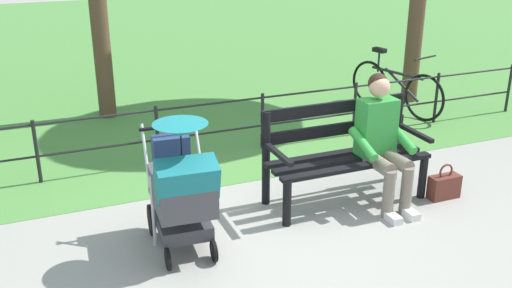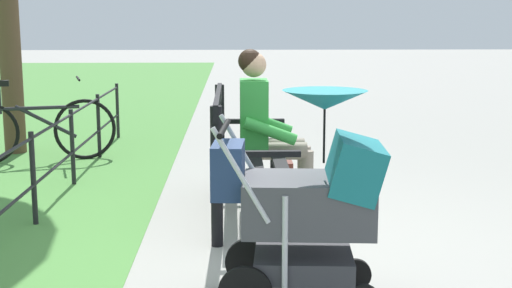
% 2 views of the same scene
% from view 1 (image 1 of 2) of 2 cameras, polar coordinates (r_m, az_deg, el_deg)
% --- Properties ---
extents(ground_plane, '(60.00, 60.00, 0.00)m').
position_cam_1_polar(ground_plane, '(5.56, 1.16, -7.14)').
color(ground_plane, '#9E9B93').
extents(grass_lawn, '(40.00, 16.00, 0.01)m').
position_cam_1_polar(grass_lawn, '(13.69, -13.94, 9.44)').
color(grass_lawn, '#518E42').
rests_on(grass_lawn, ground).
extents(park_bench, '(1.60, 0.60, 0.96)m').
position_cam_1_polar(park_bench, '(5.80, 8.45, -0.45)').
color(park_bench, black).
rests_on(park_bench, ground).
extents(person_on_bench, '(0.53, 0.74, 1.28)m').
position_cam_1_polar(person_on_bench, '(5.72, 12.18, 0.62)').
color(person_on_bench, slate).
rests_on(person_on_bench, ground).
extents(stroller, '(0.56, 0.92, 1.15)m').
position_cam_1_polar(stroller, '(4.84, -7.26, -3.97)').
color(stroller, black).
rests_on(stroller, ground).
extents(handbag, '(0.32, 0.14, 0.37)m').
position_cam_1_polar(handbag, '(6.17, 17.85, -3.93)').
color(handbag, brown).
rests_on(handbag, ground).
extents(park_fence, '(9.01, 0.04, 0.70)m').
position_cam_1_polar(park_fence, '(6.97, -0.40, 2.65)').
color(park_fence, black).
rests_on(park_fence, ground).
extents(bicycle, '(0.57, 1.61, 0.89)m').
position_cam_1_polar(bicycle, '(8.67, 13.41, 5.37)').
color(bicycle, black).
rests_on(bicycle, ground).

